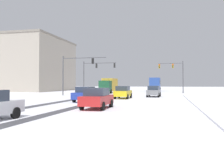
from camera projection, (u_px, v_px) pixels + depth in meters
wheel_track_left_lane at (57, 102)px, 25.23m from camera, size 1.10×39.28×0.01m
wheel_track_right_lane at (93, 103)px, 24.35m from camera, size 0.99×39.28×0.01m
sidewalk_kerb_right at (221, 107)px, 19.94m from camera, size 4.00×39.28×0.12m
traffic_signal_far_right at (174, 71)px, 49.62m from camera, size 5.06×0.43×6.50m
traffic_signal_far_left at (95, 70)px, 49.29m from camera, size 6.94×0.47×6.50m
traffic_signal_near_left at (75, 68)px, 39.57m from camera, size 7.55×0.47×6.50m
car_grey_lead at (154, 91)px, 35.66m from camera, size 1.97×4.17×1.62m
car_yellow_cab_second at (123, 92)px, 31.70m from camera, size 1.88×4.12×1.62m
car_blue_third at (86, 94)px, 26.23m from camera, size 1.93×4.15×1.62m
car_red_fourth at (97, 98)px, 18.97m from camera, size 1.85×4.11×1.62m
bus_oncoming at (155, 83)px, 62.99m from camera, size 2.85×11.05×3.38m
box_truck_delivery at (109, 85)px, 49.83m from camera, size 2.35×7.42×3.02m
office_building_far_left_block at (13, 65)px, 66.67m from camera, size 28.26×21.70×13.95m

